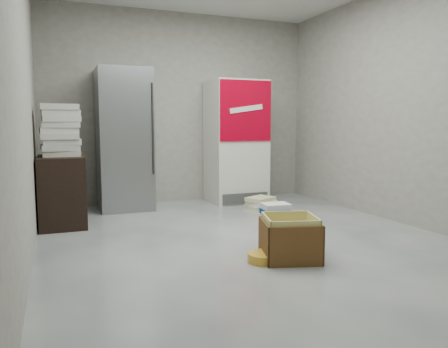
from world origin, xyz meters
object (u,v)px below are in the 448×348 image
wood_shelf (62,191)px  cardboard_box (290,241)px  phonebook_stack_main (276,217)px  steel_fridge (124,140)px  coke_cooler (236,142)px

wood_shelf → cardboard_box: wood_shelf is taller
wood_shelf → phonebook_stack_main: wood_shelf is taller
cardboard_box → phonebook_stack_main: bearing=84.6°
steel_fridge → coke_cooler: steel_fridge is taller
steel_fridge → coke_cooler: (1.65, -0.01, -0.05)m
wood_shelf → phonebook_stack_main: bearing=-27.0°
steel_fridge → phonebook_stack_main: (1.36, -1.84, -0.80)m
coke_cooler → phonebook_stack_main: size_ratio=5.03×
cardboard_box → steel_fridge: bearing=125.1°
coke_cooler → phonebook_stack_main: 2.01m
coke_cooler → phonebook_stack_main: (-0.29, -1.84, -0.76)m
steel_fridge → wood_shelf: steel_fridge is taller
steel_fridge → phonebook_stack_main: 2.42m
cardboard_box → wood_shelf: bearing=146.9°
steel_fridge → wood_shelf: bearing=-138.7°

